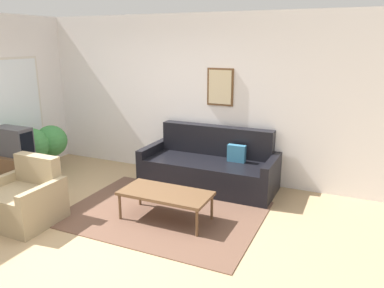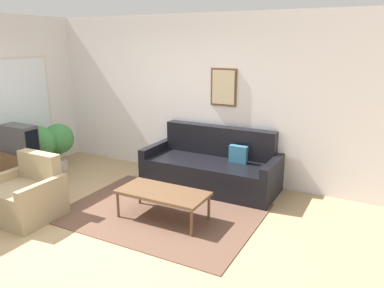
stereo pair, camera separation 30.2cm
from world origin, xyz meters
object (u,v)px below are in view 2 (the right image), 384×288
Objects in this scene: couch at (212,168)px; potted_plant_tall at (16,147)px; coffee_table at (163,194)px; tv at (19,139)px; armchair at (26,197)px.

potted_plant_tall is at bearing -157.45° from couch.
couch is 1.80× the size of coffee_table.
potted_plant_tall is (-2.99, -1.24, 0.26)m from couch.
coffee_table is at bearing -93.42° from couch.
potted_plant_tall is (-2.91, 0.10, 0.21)m from coffee_table.
potted_plant_tall is at bearing 152.41° from tv.
couch is 1.34m from coffee_table.
tv is 0.72× the size of armchair.
couch is 3.54× the size of tv.
potted_plant_tall reaches higher than coffee_table.
potted_plant_tall is (-1.27, 0.88, 0.29)m from armchair.
couch is 2.32× the size of potted_plant_tall.
tv is 1.27m from armchair.
tv is (-2.56, -0.08, 0.44)m from coffee_table.
coffee_table is 2.60m from tv.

